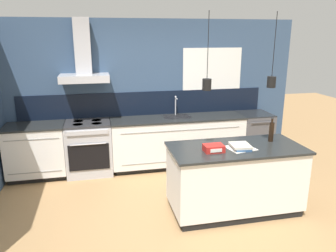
# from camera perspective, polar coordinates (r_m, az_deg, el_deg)

# --- Properties ---
(ground_plane) EXTENTS (16.00, 16.00, 0.00)m
(ground_plane) POSITION_cam_1_polar(r_m,az_deg,el_deg) (4.53, 0.35, -15.32)
(ground_plane) COLOR #A87F51
(ground_plane) RESTS_ON ground
(wall_back) EXTENTS (5.60, 2.17, 2.60)m
(wall_back) POSITION_cam_1_polar(r_m,az_deg,el_deg) (5.93, -4.55, 6.11)
(wall_back) COLOR #354C6B
(wall_back) RESTS_ON ground_plane
(counter_run_left) EXTENTS (0.95, 0.64, 0.91)m
(counter_run_left) POSITION_cam_1_polar(r_m,az_deg,el_deg) (5.89, -21.88, -4.06)
(counter_run_left) COLOR black
(counter_run_left) RESTS_ON ground_plane
(counter_run_sink) EXTENTS (2.40, 0.64, 1.27)m
(counter_run_sink) POSITION_cam_1_polar(r_m,az_deg,el_deg) (5.96, 1.68, -2.66)
(counter_run_sink) COLOR black
(counter_run_sink) RESTS_ON ground_plane
(oven_range) EXTENTS (0.76, 0.66, 0.91)m
(oven_range) POSITION_cam_1_polar(r_m,az_deg,el_deg) (5.79, -13.57, -3.71)
(oven_range) COLOR #B5B5BA
(oven_range) RESTS_ON ground_plane
(dishwasher) EXTENTS (0.59, 0.65, 0.91)m
(dishwasher) POSITION_cam_1_polar(r_m,az_deg,el_deg) (6.46, 14.56, -1.74)
(dishwasher) COLOR #4C4C51
(dishwasher) RESTS_ON ground_plane
(kitchen_island) EXTENTS (1.77, 0.85, 0.91)m
(kitchen_island) POSITION_cam_1_polar(r_m,az_deg,el_deg) (4.56, 11.53, -8.94)
(kitchen_island) COLOR black
(kitchen_island) RESTS_ON ground_plane
(bottle_on_island) EXTENTS (0.07, 0.07, 0.33)m
(bottle_on_island) POSITION_cam_1_polar(r_m,az_deg,el_deg) (4.71, 17.55, -0.90)
(bottle_on_island) COLOR black
(bottle_on_island) RESTS_ON kitchen_island
(book_stack) EXTENTS (0.26, 0.29, 0.06)m
(book_stack) POSITION_cam_1_polar(r_m,az_deg,el_deg) (4.32, 12.51, -3.51)
(book_stack) COLOR #335684
(book_stack) RESTS_ON kitchen_island
(red_supply_box) EXTENTS (0.25, 0.19, 0.09)m
(red_supply_box) POSITION_cam_1_polar(r_m,az_deg,el_deg) (4.16, 7.96, -3.85)
(red_supply_box) COLOR red
(red_supply_box) RESTS_ON kitchen_island
(paper_pile) EXTENTS (0.39, 0.37, 0.01)m
(paper_pile) POSITION_cam_1_polar(r_m,az_deg,el_deg) (4.35, 12.51, -3.78)
(paper_pile) COLOR silver
(paper_pile) RESTS_ON kitchen_island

